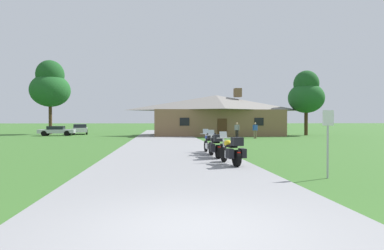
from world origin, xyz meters
The scene contains 13 objects.
ground_plane centered at (0.00, 20.00, 0.00)m, with size 500.00×500.00×0.00m, color #386628.
asphalt_driveway centered at (0.00, 18.00, 0.03)m, with size 6.40×80.00×0.06m, color gray.
motorcycle_yellow_nearest_to_camera centered at (2.31, 7.36, 0.61)m, with size 0.92×2.08×1.30m.
motorcycle_black_second_in_row centered at (2.11, 10.01, 0.61)m, with size 0.78×2.08×1.30m.
motorcycle_blue_farthest_in_row centered at (2.09, 12.03, 0.62)m, with size 0.66×2.08×1.30m.
stone_lodge centered at (6.53, 34.85, 2.62)m, with size 16.40×8.35×6.00m.
bystander_blue_shirt_near_lodge centered at (9.25, 27.13, 0.93)m, with size 0.54×0.27×1.67m.
bystander_gray_shirt_beside_signpost centered at (7.55, 28.02, 0.93)m, with size 0.49×0.37×1.67m.
metal_signpost_roadside centered at (4.70, 4.45, 1.35)m, with size 0.36×0.06×2.14m.
tree_right_of_lodge centered at (18.01, 33.94, 5.30)m, with size 4.51×4.51×8.27m.
tree_left_far centered at (-15.73, 40.73, 6.71)m, with size 5.36×5.36×10.24m.
parked_white_suv_far_left centered at (-11.51, 39.94, 0.78)m, with size 2.78×4.89×1.40m.
parked_silver_sedan_far_left centered at (-13.35, 35.82, 0.64)m, with size 4.37×2.28×1.20m.
Camera 1 is at (-0.53, -5.05, 1.80)m, focal length 29.77 mm.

